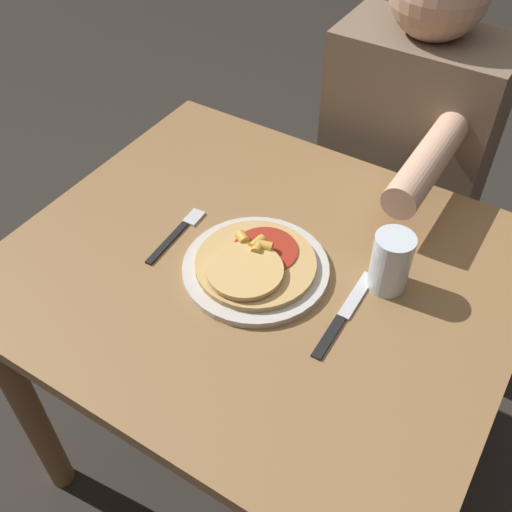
{
  "coord_description": "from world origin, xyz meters",
  "views": [
    {
      "loc": [
        0.41,
        -0.67,
        1.56
      ],
      "look_at": [
        0.0,
        -0.02,
        0.79
      ],
      "focal_mm": 42.0,
      "sensor_mm": 36.0,
      "label": 1
    }
  ],
  "objects_px": {
    "dining_table": "(261,309)",
    "plate": "(256,268)",
    "knife": "(343,315)",
    "fork": "(179,232)",
    "pizza": "(254,263)",
    "drinking_glass": "(391,262)",
    "person_diner": "(407,145)"
  },
  "relations": [
    {
      "from": "pizza",
      "to": "fork",
      "type": "height_order",
      "value": "pizza"
    },
    {
      "from": "plate",
      "to": "person_diner",
      "type": "relative_size",
      "value": 0.23
    },
    {
      "from": "knife",
      "to": "fork",
      "type": "bearing_deg",
      "value": 177.29
    },
    {
      "from": "dining_table",
      "to": "knife",
      "type": "bearing_deg",
      "value": -8.96
    },
    {
      "from": "fork",
      "to": "knife",
      "type": "distance_m",
      "value": 0.37
    },
    {
      "from": "plate",
      "to": "knife",
      "type": "relative_size",
      "value": 1.24
    },
    {
      "from": "pizza",
      "to": "fork",
      "type": "relative_size",
      "value": 1.28
    },
    {
      "from": "drinking_glass",
      "to": "person_diner",
      "type": "xyz_separation_m",
      "value": [
        -0.15,
        0.5,
        -0.11
      ]
    },
    {
      "from": "dining_table",
      "to": "drinking_glass",
      "type": "height_order",
      "value": "drinking_glass"
    },
    {
      "from": "plate",
      "to": "person_diner",
      "type": "height_order",
      "value": "person_diner"
    },
    {
      "from": "dining_table",
      "to": "drinking_glass",
      "type": "distance_m",
      "value": 0.3
    },
    {
      "from": "fork",
      "to": "knife",
      "type": "xyz_separation_m",
      "value": [
        0.37,
        -0.02,
        0.0
      ]
    },
    {
      "from": "dining_table",
      "to": "person_diner",
      "type": "distance_m",
      "value": 0.59
    },
    {
      "from": "dining_table",
      "to": "plate",
      "type": "distance_m",
      "value": 0.14
    },
    {
      "from": "pizza",
      "to": "drinking_glass",
      "type": "relative_size",
      "value": 1.92
    },
    {
      "from": "dining_table",
      "to": "drinking_glass",
      "type": "xyz_separation_m",
      "value": [
        0.22,
        0.08,
        0.19
      ]
    },
    {
      "from": "knife",
      "to": "plate",
      "type": "bearing_deg",
      "value": 176.74
    },
    {
      "from": "fork",
      "to": "person_diner",
      "type": "height_order",
      "value": "person_diner"
    },
    {
      "from": "pizza",
      "to": "knife",
      "type": "distance_m",
      "value": 0.19
    },
    {
      "from": "fork",
      "to": "knife",
      "type": "height_order",
      "value": "same"
    },
    {
      "from": "dining_table",
      "to": "plate",
      "type": "bearing_deg",
      "value": -87.9
    },
    {
      "from": "dining_table",
      "to": "pizza",
      "type": "relative_size",
      "value": 4.16
    },
    {
      "from": "knife",
      "to": "person_diner",
      "type": "relative_size",
      "value": 0.19
    },
    {
      "from": "dining_table",
      "to": "plate",
      "type": "xyz_separation_m",
      "value": [
        0.0,
        -0.02,
        0.14
      ]
    },
    {
      "from": "dining_table",
      "to": "knife",
      "type": "height_order",
      "value": "knife"
    },
    {
      "from": "plate",
      "to": "fork",
      "type": "relative_size",
      "value": 1.55
    },
    {
      "from": "dining_table",
      "to": "person_diner",
      "type": "height_order",
      "value": "person_diner"
    },
    {
      "from": "fork",
      "to": "drinking_glass",
      "type": "distance_m",
      "value": 0.42
    },
    {
      "from": "dining_table",
      "to": "fork",
      "type": "height_order",
      "value": "fork"
    },
    {
      "from": "pizza",
      "to": "drinking_glass",
      "type": "xyz_separation_m",
      "value": [
        0.22,
        0.1,
        0.03
      ]
    },
    {
      "from": "fork",
      "to": "person_diner",
      "type": "relative_size",
      "value": 0.15
    },
    {
      "from": "plate",
      "to": "drinking_glass",
      "type": "relative_size",
      "value": 2.33
    }
  ]
}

